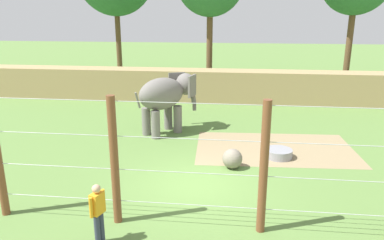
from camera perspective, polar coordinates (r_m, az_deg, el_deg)
The scene contains 8 objects.
ground_plane at distance 13.06m, azimuth 0.82°, elevation -9.89°, with size 120.00×120.00×0.00m, color #5B7F3D.
dirt_patch at distance 16.71m, azimuth 12.55°, elevation -4.27°, with size 6.79×4.14×0.01m, color #937F5B.
embankment_wall at distance 24.85m, azimuth 3.89°, elevation 5.30°, with size 36.00×1.80×2.04m, color tan.
elephant at distance 18.03m, azimuth -3.96°, elevation 3.78°, with size 3.03×3.27×2.81m.
enrichment_ball at distance 14.30m, azimuth 6.21°, elevation -5.91°, with size 0.77×0.77×0.77m, color gray.
cable_fence at distance 9.96m, azimuth -0.71°, elevation -6.88°, with size 11.85×0.23×3.69m.
zookeeper at distance 9.92m, azimuth -14.22°, elevation -13.47°, with size 0.32×0.59×1.67m.
water_tub at distance 15.69m, azimuth 13.16°, elevation -4.98°, with size 1.10×1.10×0.35m.
Camera 1 is at (1.20, -11.65, 5.78)m, focal length 34.76 mm.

